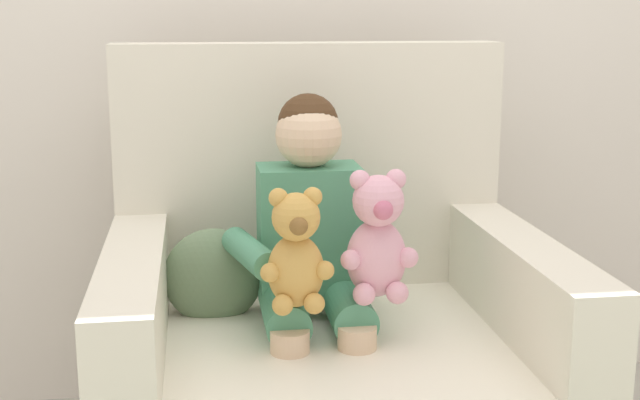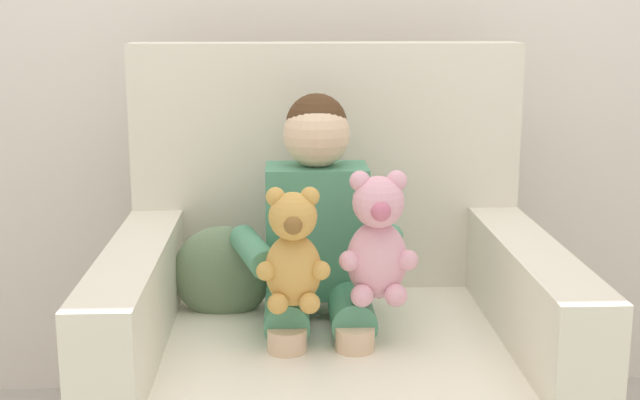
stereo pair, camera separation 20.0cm
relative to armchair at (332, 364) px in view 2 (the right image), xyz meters
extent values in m
cube|color=white|center=(0.00, -0.13, 0.05)|extent=(0.81, 0.83, 0.12)
cube|color=silver|center=(0.00, 0.36, 0.46)|extent=(1.09, 0.14, 0.70)
cube|color=silver|center=(-0.47, -0.13, 0.23)|extent=(0.14, 0.83, 0.24)
cube|color=silver|center=(0.47, -0.13, 0.23)|extent=(0.14, 0.83, 0.24)
cube|color=#4C9370|center=(-0.04, 0.09, 0.33)|extent=(0.26, 0.16, 0.34)
sphere|color=beige|center=(-0.04, 0.09, 0.59)|extent=(0.17, 0.17, 0.17)
sphere|color=#472D19|center=(-0.04, 0.10, 0.61)|extent=(0.16, 0.16, 0.16)
cylinder|color=#4C9370|center=(-0.12, -0.04, 0.16)|extent=(0.11, 0.26, 0.11)
cylinder|color=beige|center=(-0.12, -0.17, 0.01)|extent=(0.09, 0.09, 0.30)
cylinder|color=#4C9370|center=(0.04, -0.04, 0.16)|extent=(0.11, 0.26, 0.11)
cylinder|color=beige|center=(0.04, -0.17, 0.01)|extent=(0.09, 0.09, 0.30)
cylinder|color=#4C9370|center=(-0.20, -0.03, 0.31)|extent=(0.13, 0.27, 0.07)
cylinder|color=#4C9370|center=(0.12, -0.03, 0.31)|extent=(0.13, 0.27, 0.07)
ellipsoid|color=#EAA8BC|center=(0.10, -0.11, 0.31)|extent=(0.14, 0.12, 0.19)
sphere|color=#EAA8BC|center=(0.10, -0.13, 0.46)|extent=(0.12, 0.12, 0.12)
sphere|color=#CC6684|center=(0.10, -0.18, 0.45)|extent=(0.05, 0.05, 0.05)
sphere|color=#EAA8BC|center=(0.06, -0.12, 0.51)|extent=(0.05, 0.05, 0.05)
sphere|color=#EAA8BC|center=(0.03, -0.15, 0.32)|extent=(0.05, 0.05, 0.05)
sphere|color=#EAA8BC|center=(0.06, -0.17, 0.24)|extent=(0.05, 0.05, 0.05)
sphere|color=#EAA8BC|center=(0.14, -0.12, 0.51)|extent=(0.05, 0.05, 0.05)
sphere|color=#EAA8BC|center=(0.17, -0.15, 0.32)|extent=(0.05, 0.05, 0.05)
sphere|color=#EAA8BC|center=(0.14, -0.17, 0.24)|extent=(0.05, 0.05, 0.05)
ellipsoid|color=gold|center=(-0.10, -0.16, 0.31)|extent=(0.13, 0.11, 0.17)
sphere|color=gold|center=(-0.10, -0.17, 0.44)|extent=(0.11, 0.11, 0.11)
sphere|color=brown|center=(-0.10, -0.22, 0.43)|extent=(0.04, 0.04, 0.04)
sphere|color=gold|center=(-0.14, -0.17, 0.48)|extent=(0.04, 0.04, 0.04)
sphere|color=gold|center=(-0.16, -0.19, 0.31)|extent=(0.04, 0.04, 0.04)
sphere|color=gold|center=(-0.14, -0.21, 0.24)|extent=(0.05, 0.05, 0.05)
sphere|color=gold|center=(-0.06, -0.17, 0.48)|extent=(0.04, 0.04, 0.04)
sphere|color=gold|center=(-0.04, -0.19, 0.31)|extent=(0.04, 0.04, 0.04)
sphere|color=gold|center=(-0.06, -0.21, 0.24)|extent=(0.05, 0.05, 0.05)
ellipsoid|color=slate|center=(-0.28, 0.13, 0.21)|extent=(0.26, 0.12, 0.26)
camera|label=1|loc=(-0.32, -2.05, 0.90)|focal=48.20mm
camera|label=2|loc=(-0.12, -2.06, 0.90)|focal=48.20mm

